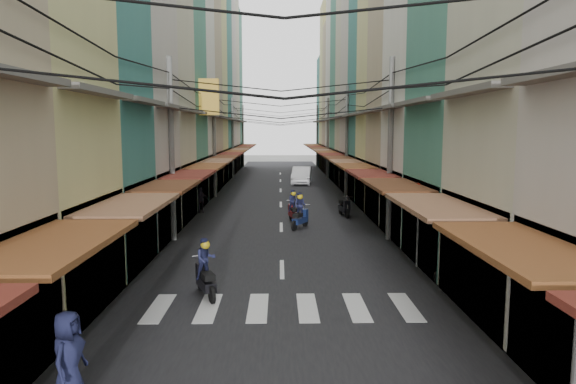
{
  "coord_description": "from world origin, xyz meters",
  "views": [
    {
      "loc": [
        -0.08,
        -20.0,
        5.03
      ],
      "look_at": [
        0.29,
        2.71,
        2.25
      ],
      "focal_mm": 32.0,
      "sensor_mm": 36.0,
      "label": 1
    }
  ],
  "objects": [
    {
      "name": "ground",
      "position": [
        0.0,
        0.0,
        0.0
      ],
      "size": [
        160.0,
        160.0,
        0.0
      ],
      "primitive_type": "plane",
      "color": "slate",
      "rests_on": "ground"
    },
    {
      "name": "road",
      "position": [
        0.0,
        20.0,
        0.01
      ],
      "size": [
        10.0,
        80.0,
        0.02
      ],
      "primitive_type": "cube",
      "color": "black",
      "rests_on": "ground"
    },
    {
      "name": "sidewalk_left",
      "position": [
        -6.5,
        20.0,
        0.03
      ],
      "size": [
        3.0,
        80.0,
        0.06
      ],
      "primitive_type": "cube",
      "color": "gray",
      "rests_on": "ground"
    },
    {
      "name": "sidewalk_right",
      "position": [
        6.5,
        20.0,
        0.03
      ],
      "size": [
        3.0,
        80.0,
        0.06
      ],
      "primitive_type": "cube",
      "color": "gray",
      "rests_on": "ground"
    },
    {
      "name": "crosswalk",
      "position": [
        -0.0,
        -6.0,
        0.03
      ],
      "size": [
        7.55,
        2.4,
        0.01
      ],
      "color": "silver",
      "rests_on": "ground"
    },
    {
      "name": "building_row_left",
      "position": [
        -7.92,
        16.56,
        9.78
      ],
      "size": [
        7.8,
        67.67,
        23.7
      ],
      "color": "silver",
      "rests_on": "ground"
    },
    {
      "name": "building_row_right",
      "position": [
        7.92,
        16.45,
        9.41
      ],
      "size": [
        7.8,
        68.98,
        22.59
      ],
      "color": "#387D77",
      "rests_on": "ground"
    },
    {
      "name": "utility_poles",
      "position": [
        0.0,
        15.01,
        6.59
      ],
      "size": [
        10.2,
        66.13,
        8.2
      ],
      "color": "slate",
      "rests_on": "ground"
    },
    {
      "name": "white_car",
      "position": [
        1.95,
        27.16,
        0.0
      ],
      "size": [
        5.75,
        2.71,
        1.96
      ],
      "primitive_type": "imported",
      "rotation": [
        0.0,
        0.0,
        -0.1
      ],
      "color": "silver",
      "rests_on": "ground"
    },
    {
      "name": "bicycle",
      "position": [
        7.5,
        0.24,
        0.0
      ],
      "size": [
        1.83,
        1.03,
        1.19
      ],
      "primitive_type": "imported",
      "rotation": [
        0.0,
        0.0,
        1.33
      ],
      "color": "black",
      "rests_on": "ground"
    },
    {
      "name": "moving_scooters",
      "position": [
        0.44,
        3.86,
        0.54
      ],
      "size": [
        6.4,
        16.23,
        1.83
      ],
      "color": "black",
      "rests_on": "ground"
    },
    {
      "name": "parked_scooters",
      "position": [
        3.37,
        -3.49,
        0.48
      ],
      "size": [
        13.21,
        12.6,
        1.0
      ],
      "color": "black",
      "rests_on": "ground"
    },
    {
      "name": "pedestrians",
      "position": [
        -4.21,
        0.34,
        1.04
      ],
      "size": [
        12.75,
        22.59,
        2.24
      ],
      "color": "#27202B",
      "rests_on": "ground"
    },
    {
      "name": "market_umbrella",
      "position": [
        6.01,
        -5.4,
        2.21
      ],
      "size": [
        2.38,
        2.38,
        2.51
      ],
      "color": "#B2B2B7",
      "rests_on": "ground"
    },
    {
      "name": "traffic_sign",
      "position": [
        4.93,
        -1.72,
        2.28
      ],
      "size": [
        0.1,
        0.68,
        3.11
      ],
      "color": "slate",
      "rests_on": "ground"
    }
  ]
}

